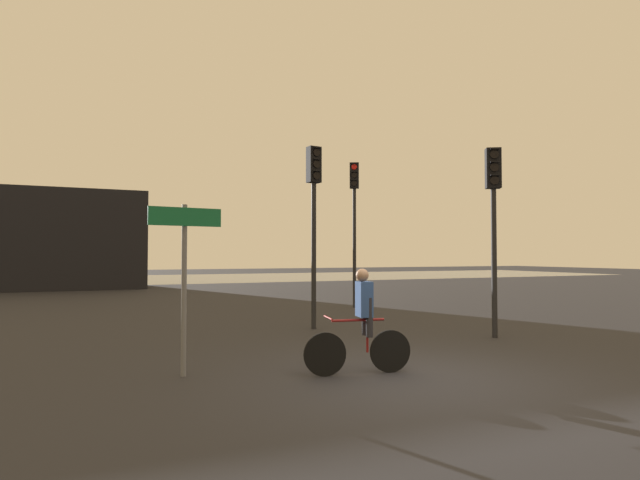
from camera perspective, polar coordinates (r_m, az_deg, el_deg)
ground_plane at (r=7.76m, az=11.28°, el=-15.34°), size 120.00×120.00×0.00m
water_strip at (r=40.54m, az=-16.73°, el=-4.25°), size 80.00×16.00×0.01m
distant_building at (r=30.77m, az=-32.74°, el=0.06°), size 14.33×4.00×5.30m
traffic_light_far_right at (r=17.60m, az=3.95°, el=3.69°), size 0.39×0.42×5.08m
traffic_light_near_right at (r=11.80m, az=19.22°, el=3.78°), size 0.40×0.42×4.22m
traffic_light_center at (r=12.49m, az=-0.70°, el=4.34°), size 0.35×0.37×4.54m
direction_sign_post at (r=7.84m, az=-15.23°, el=-2.65°), size 1.10×0.17×2.60m
cyclist at (r=7.80m, az=4.82°, el=-9.17°), size 1.70×0.48×1.62m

